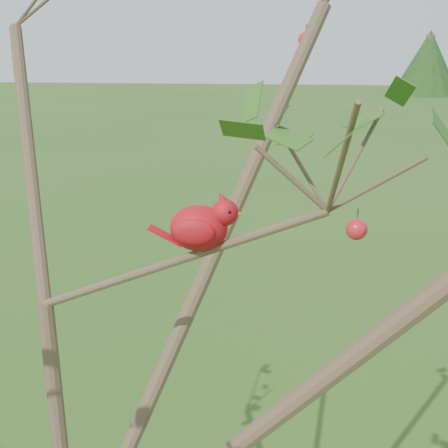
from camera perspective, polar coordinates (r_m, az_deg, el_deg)
name	(u,v)px	position (r m, az deg, el deg)	size (l,w,h in m)	color
crabapple_tree	(47,252)	(1.11, -17.58, -2.77)	(2.35, 2.05, 2.95)	#433324
cardinal	(202,226)	(1.11, -2.24, -0.19)	(0.19, 0.10, 0.13)	#B10F1B
distant_trees	(232,71)	(26.50, 0.79, 15.30)	(39.17, 15.22, 3.39)	#433324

